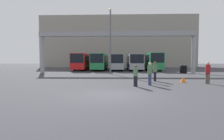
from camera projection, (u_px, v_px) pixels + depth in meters
ground_plane at (113, 95)px, 9.76m from camera, size 200.00×200.00×0.00m
building_backdrop at (118, 43)px, 53.62m from camera, size 43.53×12.00×14.41m
overhead_gantry at (117, 39)px, 26.22m from camera, size 23.47×0.80×6.26m
bus_slot_0 at (84, 61)px, 36.14m from camera, size 2.54×12.44×3.19m
bus_slot_1 at (100, 61)px, 35.74m from camera, size 2.52×11.90×3.18m
bus_slot_2 at (117, 61)px, 35.51m from camera, size 2.47×11.68×3.09m
bus_slot_3 at (134, 61)px, 35.10m from camera, size 2.56×11.12×3.09m
bus_slot_4 at (151, 61)px, 34.87m from camera, size 2.48×10.94×3.30m
pedestrian_near_right at (155, 71)px, 16.20m from camera, size 0.38×0.38×1.81m
pedestrian_mid_left at (150, 73)px, 13.51m from camera, size 0.37×0.37×1.78m
pedestrian_far_center at (208, 72)px, 14.29m from camera, size 0.38×0.38×1.81m
pedestrian_mid_right at (136, 75)px, 12.87m from camera, size 0.34×0.34×1.61m
traffic_cone at (183, 79)px, 15.31m from camera, size 0.44×0.44×0.55m
tire_stack at (183, 69)px, 26.03m from camera, size 1.04×1.04×1.20m
lamp_post at (110, 39)px, 24.53m from camera, size 0.36×0.36×9.17m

